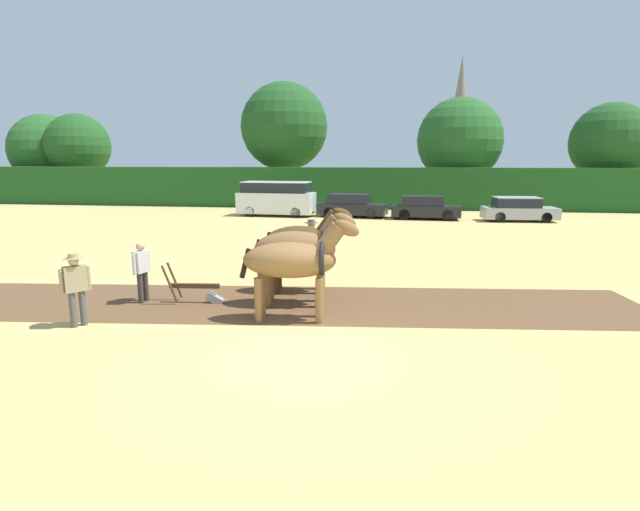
% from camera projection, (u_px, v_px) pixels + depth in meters
% --- Properties ---
extents(ground_plane, '(240.00, 240.00, 0.00)m').
position_uv_depth(ground_plane, '(306.00, 353.00, 9.64)').
color(ground_plane, tan).
extents(plowed_furrow_strip, '(25.70, 6.14, 0.01)m').
position_uv_depth(plowed_furrow_strip, '(151.00, 302.00, 13.11)').
color(plowed_furrow_strip, brown).
rests_on(plowed_furrow_strip, ground).
extents(hedgerow, '(78.74, 1.49, 3.08)m').
position_uv_depth(hedgerow, '(374.00, 188.00, 37.73)').
color(hedgerow, '#1E511E').
rests_on(hedgerow, ground).
extents(tree_far_left, '(6.49, 6.49, 7.76)m').
position_uv_depth(tree_far_left, '(46.00, 150.00, 46.07)').
color(tree_far_left, '#4C3823').
rests_on(tree_far_left, ground).
extents(tree_left, '(5.58, 5.58, 7.65)m').
position_uv_depth(tree_left, '(78.00, 146.00, 44.27)').
color(tree_left, '#423323').
rests_on(tree_left, ground).
extents(tree_center_left, '(7.21, 7.21, 9.96)m').
position_uv_depth(tree_center_left, '(284.00, 127.00, 41.41)').
color(tree_center_left, '#4C3823').
rests_on(tree_center_left, ground).
extents(tree_center, '(6.69, 6.69, 8.49)m').
position_uv_depth(tree_center, '(460.00, 141.00, 39.52)').
color(tree_center, '#423323').
rests_on(tree_center, ground).
extents(tree_center_right, '(5.84, 5.84, 7.88)m').
position_uv_depth(tree_center_right, '(611.00, 142.00, 37.49)').
color(tree_center_right, '#4C3823').
rests_on(tree_center_right, ground).
extents(church_spire, '(2.84, 2.84, 18.45)m').
position_uv_depth(church_spire, '(460.00, 118.00, 73.13)').
color(church_spire, gray).
rests_on(church_spire, ground).
extents(draft_horse_lead_left, '(2.82, 1.09, 2.44)m').
position_uv_depth(draft_horse_lead_left, '(294.00, 261.00, 11.41)').
color(draft_horse_lead_left, brown).
rests_on(draft_horse_lead_left, ground).
extents(draft_horse_lead_right, '(2.74, 1.19, 2.45)m').
position_uv_depth(draft_horse_lead_right, '(299.00, 250.00, 12.66)').
color(draft_horse_lead_right, brown).
rests_on(draft_horse_lead_right, ground).
extents(draft_horse_trail_left, '(2.61, 1.11, 2.46)m').
position_uv_depth(draft_horse_trail_left, '(303.00, 242.00, 13.92)').
color(draft_horse_trail_left, '#513319').
rests_on(draft_horse_trail_left, ground).
extents(plow, '(1.58, 0.50, 1.13)m').
position_uv_depth(plow, '(199.00, 291.00, 12.99)').
color(plow, '#4C331E').
rests_on(plow, ground).
extents(farmer_at_plow, '(0.29, 0.63, 1.58)m').
position_uv_depth(farmer_at_plow, '(142.00, 268.00, 12.95)').
color(farmer_at_plow, '#38332D').
rests_on(farmer_at_plow, ground).
extents(farmer_beside_team, '(0.46, 0.69, 1.81)m').
position_uv_depth(farmer_beside_team, '(311.00, 242.00, 15.92)').
color(farmer_beside_team, '#28334C').
rests_on(farmer_beside_team, ground).
extents(farmer_onlooker_left, '(0.46, 0.52, 1.66)m').
position_uv_depth(farmer_onlooker_left, '(76.00, 284.00, 11.03)').
color(farmer_onlooker_left, '#4C4C4C').
rests_on(farmer_onlooker_left, ground).
extents(parked_van, '(5.10, 2.26, 2.25)m').
position_uv_depth(parked_van, '(276.00, 198.00, 32.87)').
color(parked_van, silver).
rests_on(parked_van, ground).
extents(parked_car_left, '(4.60, 2.43, 1.48)m').
position_uv_depth(parked_car_left, '(352.00, 206.00, 32.36)').
color(parked_car_left, black).
rests_on(parked_car_left, ground).
extents(parked_car_center_left, '(4.26, 1.94, 1.45)m').
position_uv_depth(parked_car_center_left, '(425.00, 208.00, 31.14)').
color(parked_car_center_left, black).
rests_on(parked_car_center_left, ground).
extents(parked_car_center, '(4.39, 2.00, 1.46)m').
position_uv_depth(parked_car_center, '(518.00, 210.00, 30.05)').
color(parked_car_center, '#A8A8B2').
rests_on(parked_car_center, ground).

